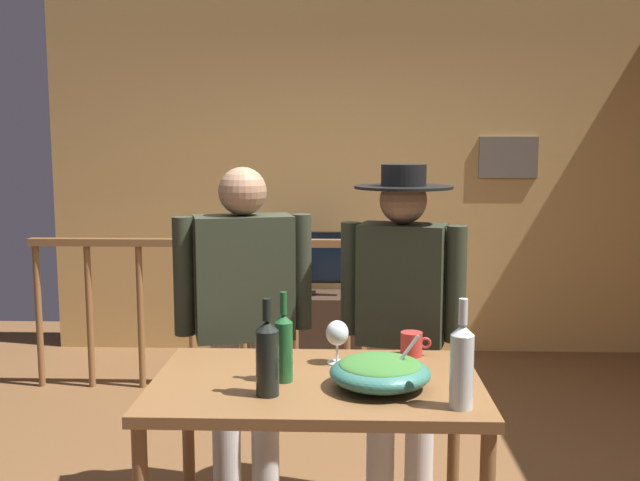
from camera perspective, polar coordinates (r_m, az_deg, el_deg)
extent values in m
cube|color=tan|center=(5.79, 2.96, 5.35)|extent=(4.85, 0.10, 2.86)
cube|color=#645D52|center=(5.86, 14.51, 6.32)|extent=(0.45, 0.03, 0.32)
cylinder|color=brown|center=(5.33, -21.12, -5.57)|extent=(0.04, 0.04, 0.98)
cylinder|color=brown|center=(5.21, -17.56, -5.72)|extent=(0.04, 0.04, 0.98)
cylinder|color=brown|center=(5.10, -13.84, -5.86)|extent=(0.04, 0.04, 0.98)
cylinder|color=brown|center=(5.02, -9.98, -5.98)|extent=(0.04, 0.04, 0.98)
cylinder|color=brown|center=(4.96, -6.01, -6.07)|extent=(0.04, 0.04, 0.98)
cylinder|color=brown|center=(4.92, -1.95, -6.14)|extent=(0.04, 0.04, 0.98)
cylinder|color=brown|center=(4.91, 2.14, -6.17)|extent=(0.04, 0.04, 0.98)
cylinder|color=brown|center=(4.92, 6.24, -6.17)|extent=(0.04, 0.04, 0.98)
cube|color=brown|center=(4.89, -8.12, -0.17)|extent=(2.53, 0.07, 0.05)
cube|color=brown|center=(4.91, 6.25, -5.61)|extent=(0.10, 0.10, 1.08)
cube|color=#38281E|center=(5.62, -1.38, -6.81)|extent=(0.90, 0.40, 0.52)
cube|color=black|center=(5.56, -1.39, -4.14)|extent=(0.20, 0.12, 0.02)
cylinder|color=black|center=(5.55, -1.39, -3.63)|extent=(0.03, 0.03, 0.08)
cube|color=black|center=(5.48, -1.42, -1.31)|extent=(0.64, 0.06, 0.38)
cube|color=black|center=(5.45, -1.44, -1.35)|extent=(0.59, 0.01, 0.35)
cube|color=brown|center=(2.69, -0.26, -11.20)|extent=(1.19, 0.78, 0.04)
cylinder|color=brown|center=(3.23, -10.24, -15.72)|extent=(0.05, 0.05, 0.77)
cylinder|color=brown|center=(3.19, 10.39, -15.99)|extent=(0.05, 0.05, 0.77)
ellipsoid|color=#337060|center=(2.59, 4.71, -10.28)|extent=(0.35, 0.35, 0.11)
ellipsoid|color=#38702D|center=(2.58, 4.72, -9.67)|extent=(0.29, 0.29, 0.05)
cylinder|color=silver|center=(2.58, 6.31, -9.25)|extent=(0.13, 0.01, 0.18)
cylinder|color=silver|center=(2.87, 1.35, -9.53)|extent=(0.08, 0.08, 0.01)
cylinder|color=silver|center=(2.86, 1.35, -8.74)|extent=(0.01, 0.01, 0.08)
ellipsoid|color=silver|center=(2.83, 1.35, -7.23)|extent=(0.09, 0.09, 0.10)
cylinder|color=#1E5628|center=(2.64, -2.86, -8.69)|extent=(0.07, 0.07, 0.22)
cone|color=#1E5628|center=(2.60, -2.87, -6.09)|extent=(0.07, 0.07, 0.03)
cylinder|color=#1E5628|center=(2.59, -2.88, -4.91)|extent=(0.02, 0.02, 0.08)
cylinder|color=silver|center=(2.42, 11.01, -10.03)|extent=(0.08, 0.08, 0.24)
cone|color=silver|center=(2.38, 11.09, -6.86)|extent=(0.08, 0.08, 0.03)
cylinder|color=silver|center=(2.37, 11.13, -5.47)|extent=(0.03, 0.03, 0.08)
cylinder|color=black|center=(2.50, -4.13, -9.54)|extent=(0.08, 0.08, 0.22)
cone|color=black|center=(2.46, -4.16, -6.66)|extent=(0.08, 0.08, 0.04)
cylinder|color=black|center=(2.45, -4.18, -5.41)|extent=(0.03, 0.03, 0.07)
cylinder|color=#B7332D|center=(2.98, 7.15, -8.03)|extent=(0.09, 0.09, 0.10)
torus|color=#B7332D|center=(2.98, 8.24, -7.93)|extent=(0.05, 0.01, 0.05)
cylinder|color=beige|center=(3.49, -4.32, -13.66)|extent=(0.13, 0.13, 0.78)
cylinder|color=beige|center=(3.47, -7.34, -13.84)|extent=(0.13, 0.13, 0.78)
cube|color=#2D3323|center=(3.30, -5.98, -2.85)|extent=(0.47, 0.33, 0.55)
cylinder|color=#2D3323|center=(3.34, -1.44, -2.44)|extent=(0.09, 0.09, 0.53)
cylinder|color=#2D3323|center=(3.27, -10.62, -2.77)|extent=(0.09, 0.09, 0.53)
sphere|color=#A37556|center=(3.25, -6.08, 3.85)|extent=(0.22, 0.22, 0.22)
cylinder|color=beige|center=(3.45, 7.78, -14.17)|extent=(0.13, 0.13, 0.76)
cylinder|color=beige|center=(3.48, 4.77, -13.93)|extent=(0.13, 0.13, 0.76)
cube|color=#2D3323|center=(3.28, 6.43, -3.41)|extent=(0.42, 0.31, 0.54)
cylinder|color=#2D3323|center=(3.24, 10.58, -3.38)|extent=(0.09, 0.09, 0.51)
cylinder|color=#2D3323|center=(3.33, 2.40, -2.97)|extent=(0.09, 0.09, 0.51)
sphere|color=#A37556|center=(3.23, 6.53, 3.14)|extent=(0.21, 0.21, 0.21)
cylinder|color=black|center=(3.22, 6.55, 4.16)|extent=(0.43, 0.43, 0.01)
cylinder|color=black|center=(3.22, 6.56, 5.05)|extent=(0.20, 0.20, 0.10)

